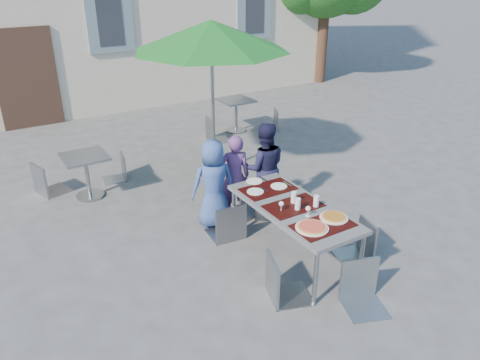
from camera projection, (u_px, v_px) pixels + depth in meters
ground at (308, 259)px, 6.00m from camera, size 90.00×90.00×0.00m
dining_table at (293, 210)px, 5.75m from camera, size 0.80×1.85×0.76m
pizza_near_left at (312, 227)px, 5.23m from camera, size 0.38×0.38×0.03m
pizza_near_right at (334, 217)px, 5.44m from camera, size 0.33×0.33×0.03m
glassware at (301, 202)px, 5.65m from camera, size 0.50×0.42×0.15m
place_settings at (263, 186)px, 6.21m from camera, size 0.62×0.52×0.01m
child_0 at (213, 184)px, 6.54m from camera, size 0.69×0.51×1.29m
child_1 at (235, 176)px, 6.80m from camera, size 0.54×0.45×1.26m
child_2 at (264, 168)px, 6.92m from camera, size 0.78×0.64×1.39m
chair_0 at (228, 200)px, 6.21m from camera, size 0.49×0.49×1.01m
chair_1 at (244, 186)px, 6.74m from camera, size 0.51×0.51×0.91m
chair_2 at (270, 180)px, 6.74m from camera, size 0.61×0.61×1.03m
chair_3 at (283, 253)px, 5.06m from camera, size 0.58×0.57×1.02m
chair_4 at (363, 219)px, 5.86m from camera, size 0.50×0.50×0.92m
chair_5 at (366, 260)px, 4.99m from camera, size 0.56×0.57×0.99m
patio_umbrella at (211, 37)px, 7.41m from camera, size 2.57×2.57×2.64m
cafe_table_0 at (86, 169)px, 7.39m from camera, size 0.67×0.67×0.72m
bg_chair_l_0 at (42, 160)px, 7.45m from camera, size 0.56×0.55×1.00m
bg_chair_r_0 at (116, 153)px, 8.01m from camera, size 0.43×0.43×0.85m
cafe_table_1 at (236, 110)px, 10.30m from camera, size 0.68×0.68×0.73m
bg_chair_l_1 at (214, 115)px, 9.70m from camera, size 0.50×0.50×0.98m
bg_chair_r_1 at (272, 108)px, 10.40m from camera, size 0.51×0.51×0.87m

